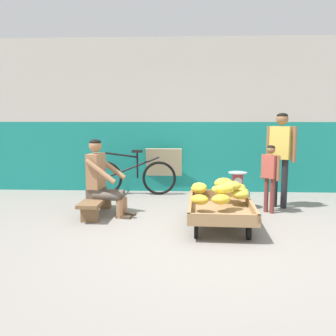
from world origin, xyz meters
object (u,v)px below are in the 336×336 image
Objects in this scene: sign_board at (164,170)px; customer_adult at (281,149)px; bicycle_near_left at (132,176)px; customer_child at (270,171)px; weighing_scale at (237,181)px; shopping_bag at (242,207)px; vendor_seated at (102,178)px; plastic_crate at (237,199)px; banana_cart at (220,209)px; low_bench at (97,202)px.

customer_adult is (1.95, -1.20, 0.52)m from sign_board.
bicycle_near_left is 1.59× the size of customer_child.
shopping_bag is at bearing -88.45° from weighing_scale.
sign_board is at bearing 65.45° from vendor_seated.
weighing_scale is 0.34× the size of sign_board.
customer_adult reaches higher than vendor_seated.
customer_child is 0.71m from shopping_bag.
bicycle_near_left is at bearing 143.15° from shopping_bag.
vendor_seated is at bearing -166.29° from plastic_crate.
banana_cart is 1.08m from weighing_scale.
customer_child is at bearing -124.87° from customer_adult.
vendor_seated is 3.17× the size of plastic_crate.
bicycle_near_left is at bearing -150.40° from sign_board.
banana_cart is 1.29× the size of vendor_seated.
banana_cart reaches higher than plastic_crate.
banana_cart is 0.96× the size of customer_adult.
customer_adult is (1.06, 1.10, 0.71)m from banana_cart.
sign_board is (-0.89, 2.30, 0.19)m from banana_cart.
bicycle_near_left is 1.91× the size of sign_board.
low_bench reaches higher than shopping_bag.
vendor_seated reaches higher than shopping_bag.
customer_adult is at bearing 11.70° from low_bench.
customer_adult is 1.47× the size of customer_child.
bicycle_near_left is at bearing 152.27° from plastic_crate.
customer_adult is (2.86, 0.59, 0.75)m from low_bench.
vendor_seated is 1.31× the size of sign_board.
weighing_scale reaches higher than plastic_crate.
vendor_seated is 2.00m from sign_board.
customer_child is at bearing 6.07° from vendor_seated.
banana_cart is at bearing -68.94° from sign_board.
sign_board is at bearing 133.85° from plastic_crate.
shopping_bag is (1.86, -1.39, -0.23)m from bicycle_near_left.
bicycle_near_left is at bearing 80.85° from vendor_seated.
plastic_crate is 2.09m from bicycle_near_left.
banana_cart is at bearing -15.75° from low_bench.
customer_child is (2.54, 0.27, 0.08)m from vendor_seated.
low_bench is at bearing 164.25° from banana_cart.
vendor_seated reaches higher than plastic_crate.
vendor_seated reaches higher than low_bench.
weighing_scale is at bearing 12.73° from low_bench.
banana_cart is at bearing -123.17° from shopping_bag.
banana_cart is 4.09× the size of plastic_crate.
bicycle_near_left is at bearing 152.31° from customer_child.
customer_adult is 1.20m from shopping_bag.
banana_cart is 1.69× the size of sign_board.
vendor_seated is at bearing 164.02° from banana_cart.
sign_board is at bearing 63.01° from low_bench.
banana_cart is at bearing -110.17° from weighing_scale.
plastic_crate is 0.71m from customer_child.
shopping_bag is (2.18, 0.07, -0.08)m from low_bench.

